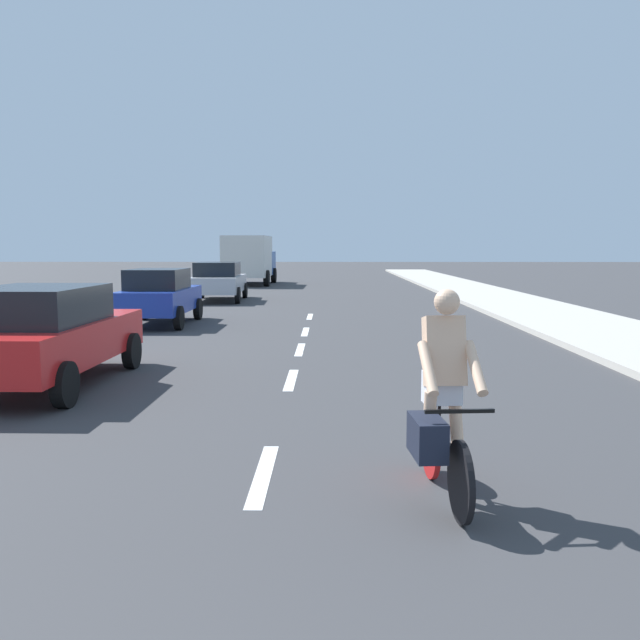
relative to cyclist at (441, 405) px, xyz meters
name	(u,v)px	position (x,y,z in m)	size (l,w,h in m)	color
ground_plane	(309,321)	(-1.59, 14.17, -0.83)	(160.00, 160.00, 0.00)	#38383A
sidewalk_strip	(542,312)	(5.90, 16.17, -0.76)	(3.60, 80.00, 0.14)	#B2ADA3
lane_stripe_2	(263,474)	(-1.59, 0.62, -0.83)	(0.16, 1.80, 0.01)	white
lane_stripe_3	(291,380)	(-1.59, 5.25, -0.83)	(0.16, 1.80, 0.01)	white
lane_stripe_4	(300,349)	(-1.59, 8.54, -0.83)	(0.16, 1.80, 0.01)	white
lane_stripe_5	(305,332)	(-1.59, 11.58, -0.83)	(0.16, 1.80, 0.01)	white
lane_stripe_6	(310,317)	(-1.59, 15.38, -0.83)	(0.16, 1.80, 0.01)	white
cyclist	(441,405)	(0.00, 0.00, 0.00)	(0.65, 1.71, 1.82)	black
parked_car_red	(42,333)	(-5.45, 4.72, 0.01)	(2.07, 4.42, 1.57)	red
parked_car_blue	(159,295)	(-5.74, 13.17, 0.00)	(1.81, 3.87, 1.57)	#1E389E
parked_car_silver	(218,280)	(-5.50, 21.67, 0.01)	(2.16, 4.48, 1.57)	#B7BABF
delivery_truck	(249,259)	(-5.65, 33.58, 0.67)	(2.77, 6.28, 2.80)	#23478C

